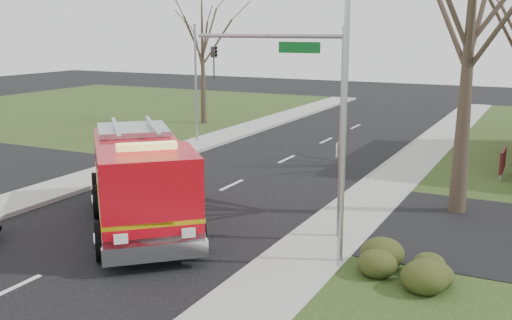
% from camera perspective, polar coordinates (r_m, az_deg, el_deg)
% --- Properties ---
extents(ground, '(120.00, 120.00, 0.00)m').
position_cam_1_polar(ground, '(21.48, -10.19, -6.06)').
color(ground, black).
rests_on(ground, ground).
extents(sidewalk_right, '(2.40, 80.00, 0.15)m').
position_cam_1_polar(sidewalk_right, '(18.59, 5.50, -8.64)').
color(sidewalk_right, gray).
rests_on(sidewalk_right, ground).
extents(sidewalk_left, '(2.40, 80.00, 0.15)m').
position_cam_1_polar(sidewalk_left, '(25.54, -21.44, -3.58)').
color(sidewalk_left, gray).
rests_on(sidewalk_left, ground).
extents(health_center_sign, '(0.12, 2.00, 1.40)m').
position_cam_1_polar(health_center_sign, '(29.37, 22.45, -0.04)').
color(health_center_sign, '#420F13').
rests_on(health_center_sign, ground).
extents(hedge_corner, '(2.80, 2.00, 0.90)m').
position_cam_1_polar(hedge_corner, '(16.76, 13.35, -9.48)').
color(hedge_corner, '#283714').
rests_on(hedge_corner, lawn_right).
extents(bare_tree_near, '(6.00, 6.00, 12.00)m').
position_cam_1_polar(bare_tree_near, '(22.42, 19.85, 13.44)').
color(bare_tree_near, '#3C2E23').
rests_on(bare_tree_near, ground).
extents(bare_tree_left, '(4.50, 4.50, 9.00)m').
position_cam_1_polar(bare_tree_left, '(42.59, -5.12, 10.78)').
color(bare_tree_left, '#3C2E23').
rests_on(bare_tree_left, ground).
extents(traffic_signal_mast, '(5.29, 0.18, 6.80)m').
position_cam_1_polar(traffic_signal_mast, '(19.22, 4.66, 6.32)').
color(traffic_signal_mast, gray).
rests_on(traffic_signal_mast, ground).
extents(streetlight_pole, '(1.48, 0.16, 8.40)m').
position_cam_1_polar(streetlight_pole, '(16.71, 8.21, 4.78)').
color(streetlight_pole, '#B7BABF').
rests_on(streetlight_pole, ground).
extents(utility_pole_far, '(0.14, 0.14, 7.00)m').
position_cam_1_polar(utility_pole_far, '(35.94, -5.75, 7.18)').
color(utility_pole_far, gray).
rests_on(utility_pole_far, ground).
extents(fire_engine, '(7.92, 8.28, 3.45)m').
position_cam_1_polar(fire_engine, '(20.86, -10.91, -2.17)').
color(fire_engine, '#BD0814').
rests_on(fire_engine, ground).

